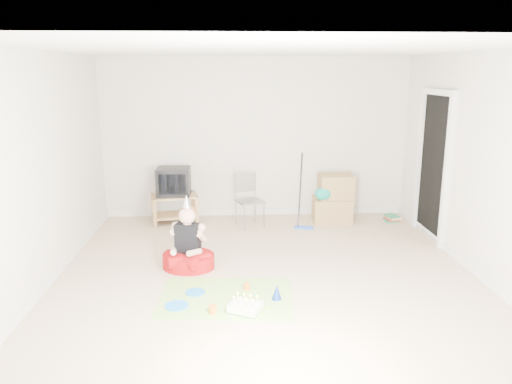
{
  "coord_description": "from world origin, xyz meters",
  "views": [
    {
      "loc": [
        -0.41,
        -5.64,
        2.37
      ],
      "look_at": [
        -0.1,
        0.4,
        0.9
      ],
      "focal_mm": 35.0,
      "sensor_mm": 36.0,
      "label": 1
    }
  ],
  "objects_px": {
    "crt_tv": "(174,182)",
    "seated_woman": "(188,252)",
    "folding_chair": "(250,201)",
    "birthday_cake": "(245,308)",
    "tv_stand": "(175,206)",
    "cardboard_boxes": "(333,200)"
  },
  "relations": [
    {
      "from": "tv_stand",
      "to": "seated_woman",
      "type": "distance_m",
      "value": 1.97
    },
    {
      "from": "tv_stand",
      "to": "seated_woman",
      "type": "height_order",
      "value": "seated_woman"
    },
    {
      "from": "crt_tv",
      "to": "cardboard_boxes",
      "type": "distance_m",
      "value": 2.56
    },
    {
      "from": "birthday_cake",
      "to": "cardboard_boxes",
      "type": "bearing_deg",
      "value": 63.75
    },
    {
      "from": "seated_woman",
      "to": "tv_stand",
      "type": "bearing_deg",
      "value": 100.88
    },
    {
      "from": "crt_tv",
      "to": "seated_woman",
      "type": "height_order",
      "value": "seated_woman"
    },
    {
      "from": "tv_stand",
      "to": "birthday_cake",
      "type": "distance_m",
      "value": 3.32
    },
    {
      "from": "cardboard_boxes",
      "to": "seated_woman",
      "type": "bearing_deg",
      "value": -139.69
    },
    {
      "from": "tv_stand",
      "to": "seated_woman",
      "type": "xyz_separation_m",
      "value": [
        0.37,
        -1.94,
        -0.06
      ]
    },
    {
      "from": "folding_chair",
      "to": "birthday_cake",
      "type": "bearing_deg",
      "value": -93.19
    },
    {
      "from": "crt_tv",
      "to": "seated_woman",
      "type": "xyz_separation_m",
      "value": [
        0.37,
        -1.94,
        -0.47
      ]
    },
    {
      "from": "seated_woman",
      "to": "crt_tv",
      "type": "bearing_deg",
      "value": 100.88
    },
    {
      "from": "seated_woman",
      "to": "birthday_cake",
      "type": "bearing_deg",
      "value": -60.99
    },
    {
      "from": "folding_chair",
      "to": "seated_woman",
      "type": "relative_size",
      "value": 0.89
    },
    {
      "from": "crt_tv",
      "to": "seated_woman",
      "type": "distance_m",
      "value": 2.03
    },
    {
      "from": "tv_stand",
      "to": "birthday_cake",
      "type": "relative_size",
      "value": 2.09
    },
    {
      "from": "birthday_cake",
      "to": "folding_chair",
      "type": "bearing_deg",
      "value": 86.81
    },
    {
      "from": "seated_woman",
      "to": "birthday_cake",
      "type": "relative_size",
      "value": 2.43
    },
    {
      "from": "tv_stand",
      "to": "folding_chair",
      "type": "distance_m",
      "value": 1.24
    },
    {
      "from": "crt_tv",
      "to": "folding_chair",
      "type": "relative_size",
      "value": 0.62
    },
    {
      "from": "folding_chair",
      "to": "birthday_cake",
      "type": "relative_size",
      "value": 2.17
    },
    {
      "from": "tv_stand",
      "to": "birthday_cake",
      "type": "bearing_deg",
      "value": -71.69
    }
  ]
}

